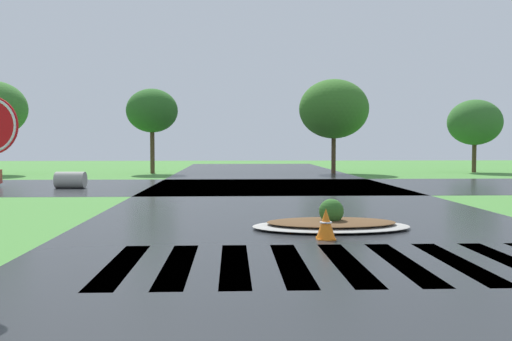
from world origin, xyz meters
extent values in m
cube|color=#232628|center=(0.00, 10.00, 0.00)|extent=(10.94, 80.00, 0.01)
cube|color=#232628|center=(0.00, 22.11, 0.00)|extent=(90.00, 9.85, 0.01)
cube|color=white|center=(-3.60, 5.66, 0.00)|extent=(0.45, 3.34, 0.01)
cube|color=white|center=(-2.70, 5.66, 0.00)|extent=(0.45, 3.34, 0.01)
cube|color=white|center=(-1.80, 5.66, 0.00)|extent=(0.45, 3.34, 0.01)
cube|color=white|center=(-0.90, 5.66, 0.00)|extent=(0.45, 3.34, 0.01)
cube|color=white|center=(0.00, 5.66, 0.00)|extent=(0.45, 3.34, 0.01)
cube|color=white|center=(0.90, 5.66, 0.00)|extent=(0.45, 3.34, 0.01)
cube|color=white|center=(1.80, 5.66, 0.00)|extent=(0.45, 3.34, 0.01)
cube|color=white|center=(2.70, 5.66, 0.00)|extent=(0.45, 3.34, 0.01)
ellipsoid|color=#9E9B93|center=(0.39, 9.31, 0.06)|extent=(3.57, 2.03, 0.12)
ellipsoid|color=brown|center=(0.39, 9.31, 0.15)|extent=(2.92, 1.67, 0.10)
sphere|color=#2D6023|center=(0.39, 9.31, 0.40)|extent=(0.56, 0.56, 0.56)
cylinder|color=#9E9B93|center=(-8.80, 21.29, 0.36)|extent=(1.28, 0.78, 0.71)
cone|color=orange|center=(0.04, 7.94, 0.31)|extent=(0.40, 0.40, 0.62)
torus|color=white|center=(0.04, 7.94, 0.34)|extent=(0.25, 0.25, 0.04)
cube|color=orange|center=(0.04, 7.94, 0.01)|extent=(0.36, 0.36, 0.03)
cylinder|color=#4C3823|center=(-6.96, 33.20, 1.44)|extent=(0.28, 0.28, 2.88)
ellipsoid|color=#2B6223|center=(-6.96, 33.20, 4.03)|extent=(3.28, 3.28, 2.79)
cylinder|color=#4C3823|center=(4.68, 32.80, 1.29)|extent=(0.28, 0.28, 2.58)
ellipsoid|color=#356B25|center=(4.68, 32.80, 4.14)|extent=(4.46, 4.46, 3.79)
cylinder|color=#4C3823|center=(14.26, 33.62, 1.04)|extent=(0.28, 0.28, 2.09)
ellipsoid|color=#326829|center=(14.26, 33.62, 3.33)|extent=(3.54, 3.54, 3.01)
camera|label=1|loc=(-1.84, -3.26, 1.92)|focal=39.64mm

